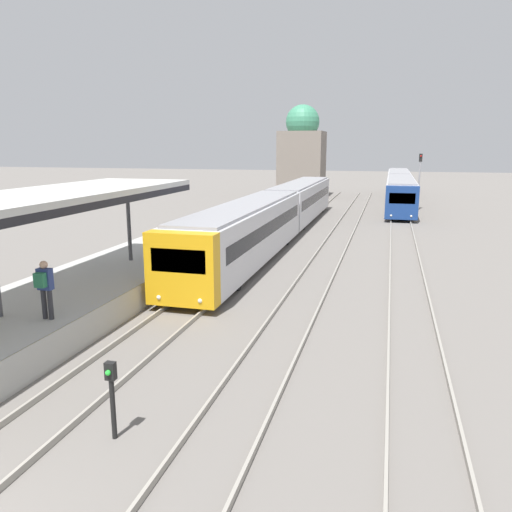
# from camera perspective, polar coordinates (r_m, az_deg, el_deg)

# --- Properties ---
(person_on_platform) EXTENTS (0.40, 0.40, 1.66)m
(person_on_platform) POSITION_cam_1_polar(r_m,az_deg,el_deg) (14.90, -23.01, -3.08)
(person_on_platform) COLOR #2D2D33
(person_on_platform) RESTS_ON station_platform
(train_near) EXTENTS (2.56, 31.78, 2.95)m
(train_near) POSITION_cam_1_polar(r_m,az_deg,el_deg) (32.01, 2.66, 5.12)
(train_near) COLOR gold
(train_near) RESTS_ON ground_plane
(train_far) EXTENTS (2.47, 31.37, 2.91)m
(train_far) POSITION_cam_1_polar(r_m,az_deg,el_deg) (54.91, 16.05, 7.66)
(train_far) COLOR navy
(train_far) RESTS_ON ground_plane
(signal_post_near) EXTENTS (0.20, 0.22, 1.62)m
(signal_post_near) POSITION_cam_1_polar(r_m,az_deg,el_deg) (10.43, -16.16, -14.63)
(signal_post_near) COLOR black
(signal_post_near) RESTS_ON ground_plane
(signal_mast_far) EXTENTS (0.28, 0.29, 5.08)m
(signal_mast_far) POSITION_cam_1_polar(r_m,az_deg,el_deg) (47.69, 18.19, 8.78)
(signal_mast_far) COLOR gray
(signal_mast_far) RESTS_ON ground_plane
(distant_domed_building) EXTENTS (4.98, 4.98, 10.38)m
(distant_domed_building) POSITION_cam_1_polar(r_m,az_deg,el_deg) (58.87, 5.28, 11.48)
(distant_domed_building) COLOR slate
(distant_domed_building) RESTS_ON ground_plane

